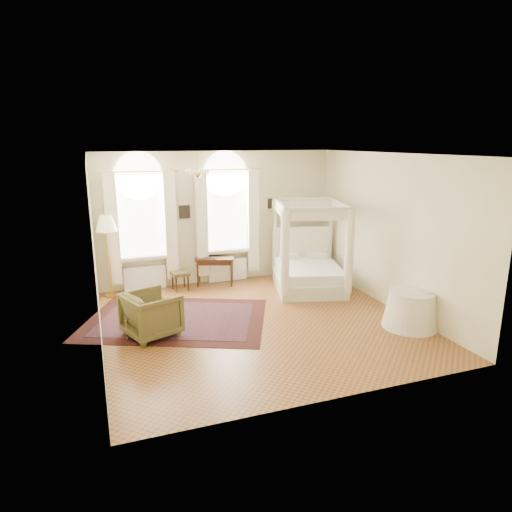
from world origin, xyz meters
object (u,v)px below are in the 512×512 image
(stool, at_px, (180,275))
(armchair, at_px, (152,314))
(nightstand, at_px, (309,263))
(side_table, at_px, (411,309))
(canopy_bed, at_px, (309,270))
(writing_desk, at_px, (215,261))
(coffee_table, at_px, (141,315))
(floor_lamp, at_px, (106,228))

(stool, bearing_deg, armchair, -111.94)
(nightstand, relative_size, side_table, 0.62)
(armchair, bearing_deg, stool, -42.24)
(canopy_bed, height_order, nightstand, canopy_bed)
(writing_desk, bearing_deg, nightstand, -0.00)
(writing_desk, bearing_deg, side_table, -53.66)
(armchair, bearing_deg, coffee_table, 36.42)
(floor_lamp, bearing_deg, side_table, -35.98)
(nightstand, bearing_deg, canopy_bed, -117.05)
(canopy_bed, distance_m, coffee_table, 4.39)
(floor_lamp, relative_size, side_table, 1.78)
(canopy_bed, xyz_separation_m, coffee_table, (-4.16, -1.39, -0.11))
(armchair, distance_m, side_table, 4.97)
(stool, bearing_deg, canopy_bed, -18.22)
(stool, relative_size, side_table, 0.43)
(floor_lamp, bearing_deg, writing_desk, 0.00)
(writing_desk, height_order, stool, writing_desk)
(canopy_bed, height_order, side_table, canopy_bed)
(nightstand, bearing_deg, stool, -177.88)
(armchair, relative_size, side_table, 0.86)
(canopy_bed, relative_size, nightstand, 3.49)
(side_table, bearing_deg, floor_lamp, 144.02)
(armchair, bearing_deg, floor_lamp, -7.35)
(armchair, relative_size, floor_lamp, 0.48)
(stool, xyz_separation_m, armchair, (-1.00, -2.49, 0.04))
(canopy_bed, xyz_separation_m, writing_desk, (-2.06, 1.11, 0.12))
(nightstand, height_order, stool, nightstand)
(canopy_bed, relative_size, armchair, 2.51)
(nightstand, height_order, coffee_table, nightstand)
(stool, height_order, armchair, armchair)
(nightstand, xyz_separation_m, stool, (-3.54, -0.13, 0.05))
(armchair, bearing_deg, writing_desk, -56.47)
(writing_desk, bearing_deg, stool, -171.83)
(writing_desk, height_order, armchair, armchair)
(canopy_bed, height_order, floor_lamp, canopy_bed)
(side_table, bearing_deg, nightstand, 93.71)
(nightstand, relative_size, writing_desk, 0.62)
(writing_desk, height_order, floor_lamp, floor_lamp)
(coffee_table, xyz_separation_m, floor_lamp, (-0.42, 2.50, 1.25))
(canopy_bed, relative_size, floor_lamp, 1.21)
(nightstand, bearing_deg, armchair, -150.05)
(stool, relative_size, floor_lamp, 0.24)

